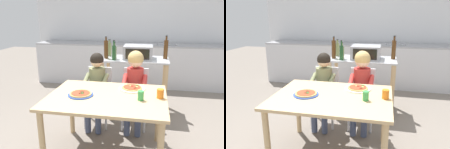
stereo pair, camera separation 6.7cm
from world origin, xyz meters
The scene contains 19 objects.
ground_plane centered at (0.00, 1.21, 0.00)m, with size 12.05×12.05×0.00m, color slate.
back_wall_tiled centered at (0.00, 3.07, 1.35)m, with size 4.69×0.12×2.70m.
kitchen_counter centered at (0.00, 2.66, 0.46)m, with size 4.22×0.60×1.11m.
kitchen_island_cart centered at (0.19, 1.29, 0.58)m, with size 1.04×0.56×0.87m.
toaster_oven centered at (0.23, 1.29, 0.97)m, with size 0.44×0.38×0.21m.
bottle_squat_spirits centered at (-0.25, 1.43, 0.98)m, with size 0.07×0.07×0.28m.
bottle_brown_beer centered at (-0.13, 1.21, 0.97)m, with size 0.07×0.07×0.26m.
bottle_tall_green_wine centered at (-0.12, 1.12, 0.99)m, with size 0.06×0.06×0.30m.
bottle_dark_olive_oil centered at (-0.27, 1.22, 1.02)m, with size 0.07×0.07×0.34m.
bottle_clear_vinegar centered at (0.65, 1.36, 1.02)m, with size 0.07×0.07×0.36m.
dining_table centered at (0.00, 0.00, 0.63)m, with size 1.24×0.92×0.72m.
dining_chair_left centered at (-0.28, 0.74, 0.48)m, with size 0.36×0.36×0.81m.
dining_chair_right centered at (0.24, 0.76, 0.48)m, with size 0.36×0.36×0.81m.
child_in_olive_shirt centered at (-0.28, 0.62, 0.66)m, with size 0.32×0.42×1.03m.
child_in_red_shirt centered at (0.24, 0.65, 0.71)m, with size 0.32×0.42×1.07m.
pizza_plate_blue_rimmed centered at (-0.28, -0.03, 0.74)m, with size 0.27×0.27×0.03m.
pizza_plate_white centered at (0.24, 0.26, 0.73)m, with size 0.30×0.30×0.03m.
drinking_cup_orange centered at (0.55, 0.04, 0.77)m, with size 0.07×0.07×0.10m, color orange.
drinking_cup_green centered at (0.36, -0.05, 0.77)m, with size 0.06×0.06×0.10m, color green.
Camera 1 is at (0.45, -2.11, 1.57)m, focal length 35.15 mm.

